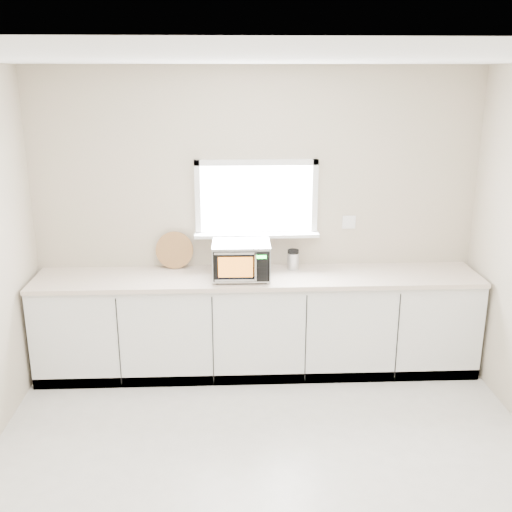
{
  "coord_description": "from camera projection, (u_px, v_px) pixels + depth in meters",
  "views": [
    {
      "loc": [
        -0.24,
        -3.29,
        2.63
      ],
      "look_at": [
        -0.02,
        1.55,
        1.14
      ],
      "focal_mm": 42.0,
      "sensor_mm": 36.0,
      "label": 1
    }
  ],
  "objects": [
    {
      "name": "microwave",
      "position": [
        241.0,
        260.0,
        5.16
      ],
      "size": [
        0.5,
        0.42,
        0.32
      ],
      "rotation": [
        0.0,
        0.0,
        -0.01
      ],
      "color": "black",
      "rests_on": "countertop"
    },
    {
      "name": "ground",
      "position": [
        270.0,
        491.0,
        3.93
      ],
      "size": [
        4.0,
        4.0,
        0.0
      ],
      "primitive_type": "plane",
      "color": "beige",
      "rests_on": "ground"
    },
    {
      "name": "cutting_board",
      "position": [
        174.0,
        250.0,
        5.43
      ],
      "size": [
        0.34,
        0.08,
        0.34
      ],
      "primitive_type": "cylinder",
      "rotation": [
        1.4,
        0.0,
        0.0
      ],
      "color": "#A27F3E",
      "rests_on": "countertop"
    },
    {
      "name": "countertop",
      "position": [
        258.0,
        278.0,
        5.28
      ],
      "size": [
        3.92,
        0.64,
        0.04
      ],
      "primitive_type": "cube",
      "color": "beige",
      "rests_on": "cabinets"
    },
    {
      "name": "knife_block",
      "position": [
        233.0,
        261.0,
        5.23
      ],
      "size": [
        0.14,
        0.23,
        0.31
      ],
      "rotation": [
        0.0,
        0.0,
        0.18
      ],
      "color": "#3F2116",
      "rests_on": "countertop"
    },
    {
      "name": "coffee_grinder",
      "position": [
        293.0,
        259.0,
        5.42
      ],
      "size": [
        0.13,
        0.13,
        0.19
      ],
      "rotation": [
        0.0,
        0.0,
        0.21
      ],
      "color": "#B9BCC1",
      "rests_on": "countertop"
    },
    {
      "name": "cabinets",
      "position": [
        258.0,
        325.0,
        5.42
      ],
      "size": [
        3.92,
        0.6,
        0.88
      ],
      "primitive_type": "cube",
      "color": "silver",
      "rests_on": "ground"
    },
    {
      "name": "back_wall",
      "position": [
        256.0,
        218.0,
        5.43
      ],
      "size": [
        4.0,
        0.17,
        2.7
      ],
      "color": "#B4AB8F",
      "rests_on": "ground"
    }
  ]
}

